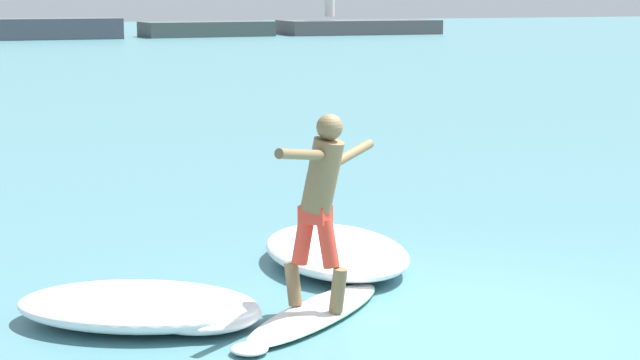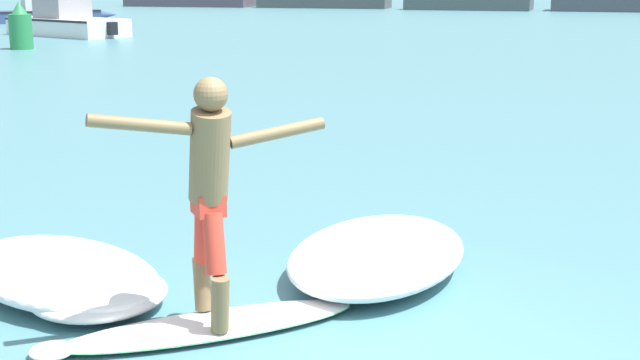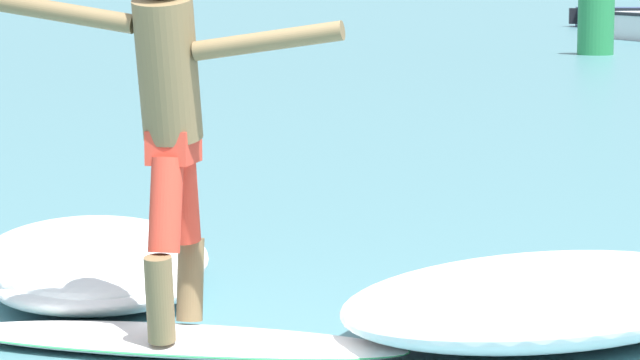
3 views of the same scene
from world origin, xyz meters
name	(u,v)px [view 3 (image 3 of 3)]	position (x,y,z in m)	size (l,w,h in m)	color
surfboard	(167,340)	(-1.31, 0.57, 0.05)	(2.15, 1.92, 0.23)	white
surfer	(169,108)	(-1.24, 0.56, 1.16)	(1.35, 1.14, 1.82)	brown
channel_marker_buoy	(596,21)	(-17.88, 21.96, 0.73)	(0.79, 0.79, 1.65)	#288447
wave_foam_at_tail	(549,299)	(-0.41, 2.23, 0.18)	(1.59, 2.42, 0.37)	white
wave_foam_at_nose	(100,285)	(-2.33, 0.78, 0.12)	(1.42, 1.47, 0.24)	white
wave_foam_beside	(93,257)	(-2.84, 1.03, 0.17)	(2.58, 2.22, 0.33)	white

